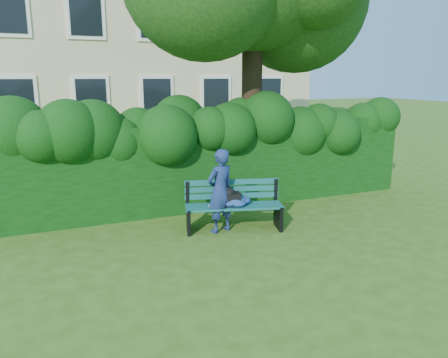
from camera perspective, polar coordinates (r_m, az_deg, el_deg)
name	(u,v)px	position (r m, az deg, el deg)	size (l,w,h in m)	color
ground	(237,240)	(7.61, 1.77, -7.94)	(80.00, 80.00, 0.00)	#345414
hedge	(195,165)	(9.33, -3.82, 1.77)	(10.00, 1.00, 1.80)	#0B330B
park_bench	(233,203)	(7.96, 1.15, -3.16)	(1.84, 1.01, 0.89)	#0F494F
man_reading	(220,191)	(7.78, -0.49, -1.57)	(0.55, 0.36, 1.52)	navy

